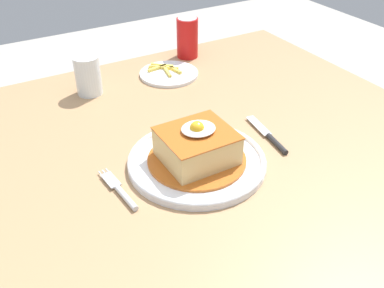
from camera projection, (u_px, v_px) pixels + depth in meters
The scene contains 8 objects.
dining_table at pixel (176, 194), 0.99m from camera, with size 1.30×1.07×0.77m.
main_plate at pixel (197, 161), 0.91m from camera, with size 0.29×0.29×0.02m.
sandwich_meal at pixel (197, 147), 0.89m from camera, with size 0.21×0.21×0.09m.
fork at pixel (121, 192), 0.84m from camera, with size 0.03×0.14×0.01m.
knife at pixel (271, 138), 0.99m from camera, with size 0.04×0.17×0.01m.
soda_can at pixel (187, 38), 1.35m from camera, with size 0.07×0.07×0.12m.
drinking_glass at pixel (88, 78), 1.16m from camera, with size 0.07×0.07×0.10m.
side_plate_fries at pixel (169, 73), 1.27m from camera, with size 0.17×0.17×0.02m.
Camera 1 is at (-0.35, -0.67, 1.33)m, focal length 40.90 mm.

